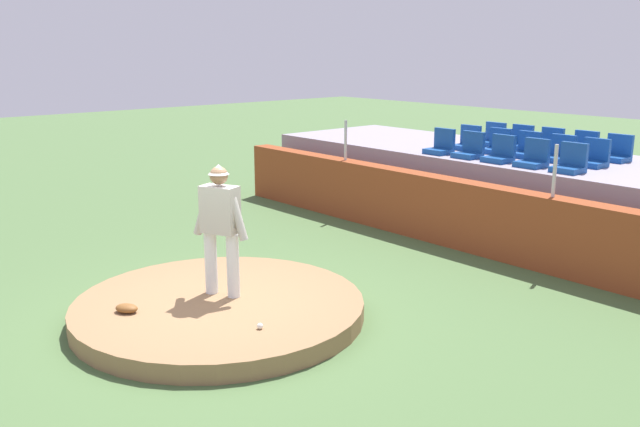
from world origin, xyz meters
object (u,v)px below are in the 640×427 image
Objects in this scene: stadium_chair_1 at (470,150)px; stadium_chair_11 at (520,141)px; stadium_chair_10 at (493,139)px; stadium_chair_14 at (617,153)px; stadium_chair_0 at (441,146)px; stadium_chair_2 at (500,154)px; fielding_glove at (127,308)px; stadium_chair_3 at (533,158)px; stadium_chair_6 at (497,146)px; stadium_chair_5 at (467,142)px; stadium_chair_13 at (583,149)px; stadium_chair_8 at (560,153)px; stadium_chair_12 at (549,145)px; pitcher at (220,220)px; baseball at (260,326)px; stadium_chair_7 at (527,149)px; stadium_chair_9 at (593,158)px; stadium_chair_4 at (570,163)px.

stadium_chair_1 and stadium_chair_11 have the same top height.
stadium_chair_10 is 1.00× the size of stadium_chair_14.
stadium_chair_0 is 0.70m from stadium_chair_1.
stadium_chair_2 is 2.21m from stadium_chair_14.
fielding_glove is at bearing 92.26° from stadium_chair_1.
stadium_chair_6 is at bearing -32.16° from stadium_chair_3.
stadium_chair_5 is 2.28m from stadium_chair_13.
fielding_glove is 8.39m from stadium_chair_8.
stadium_chair_2 and stadium_chair_12 have the same top height.
stadium_chair_11 is (-0.04, 0.88, 0.00)m from stadium_chair_6.
stadium_chair_1 and stadium_chair_14 have the same top height.
pitcher is 6.15m from stadium_chair_3.
stadium_chair_1 is at bearing 105.96° from baseball.
stadium_chair_3 is 1.00× the size of stadium_chair_12.
stadium_chair_1 is 1.86m from stadium_chair_10.
stadium_chair_8 is at bearing -91.50° from stadium_chair_3.
stadium_chair_12 is at bearing -126.74° from stadium_chair_6.
stadium_chair_7 is 0.89m from stadium_chair_12.
fielding_glove is at bearing 83.17° from stadium_chair_13.
stadium_chair_3 is 2.70m from stadium_chair_10.
baseball is 7.60m from stadium_chair_6.
pitcher is 5.98× the size of fielding_glove.
baseball is 0.15× the size of stadium_chair_12.
stadium_chair_10 and stadium_chair_13 have the same top height.
stadium_chair_7 is 1.00× the size of stadium_chair_10.
pitcher is at bearing 77.51° from stadium_chair_9.
stadium_chair_2 is at bearing 51.14° from stadium_chair_14.
stadium_chair_5 is (-0.71, 0.86, 0.00)m from stadium_chair_1.
fielding_glove is 7.51m from stadium_chair_0.
stadium_chair_4 is 1.00× the size of stadium_chair_11.
stadium_chair_10 is at bearing 107.29° from baseball.
stadium_chair_7 is at bearing 0.39° from stadium_chair_8.
stadium_chair_2 is 2.20m from stadium_chair_10.
stadium_chair_6 is (0.72, 0.02, 0.00)m from stadium_chair_5.
stadium_chair_9 and stadium_chair_13 have the same top height.
stadium_chair_13 is at bearing -52.96° from stadium_chair_9.
stadium_chair_0 and stadium_chair_5 have the same top height.
stadium_chair_4 is 2.27m from stadium_chair_12.
stadium_chair_1 is at bearing 69.37° from stadium_chair_12.
stadium_chair_5 is (-1.26, 6.93, 0.30)m from pitcher.
stadium_chair_1 is at bearing 129.70° from stadium_chair_5.
stadium_chair_6 is at bearing 70.80° from pitcher.
pitcher is 6.19m from stadium_chair_0.
stadium_chair_7 and stadium_chair_10 have the same top height.
baseball is 0.15× the size of stadium_chair_13.
stadium_chair_4 is at bearing 128.93° from stadium_chair_8.
stadium_chair_2 is (1.38, 0.03, 0.00)m from stadium_chair_0.
stadium_chair_8 reaches higher than fielding_glove.
stadium_chair_13 is (1.09, 9.12, 1.29)m from fielding_glove.
stadium_chair_11 is at bearing -67.48° from stadium_chair_2.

